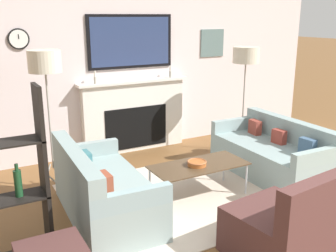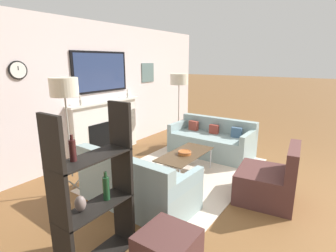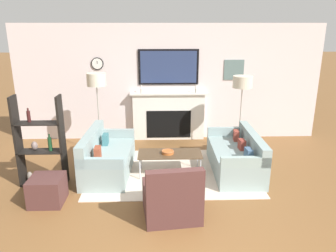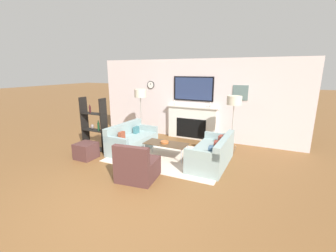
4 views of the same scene
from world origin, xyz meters
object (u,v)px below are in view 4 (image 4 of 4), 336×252
object	(u,v)px
couch_right	(213,154)
ottoman	(86,151)
couch_left	(132,141)
coffee_table	(166,144)
decorative_bowl	(165,142)
shelf_unit	(94,126)
floor_lamp_left	(140,94)
armchair	(137,167)
floor_lamp_right	(234,101)

from	to	relation	value
couch_right	ottoman	distance (m)	3.37
couch_left	coffee_table	xyz separation A→B (m)	(1.17, -0.09, 0.10)
decorative_bowl	shelf_unit	xyz separation A→B (m)	(-2.18, -0.29, 0.28)
floor_lamp_left	shelf_unit	distance (m)	1.81
armchair	coffee_table	size ratio (longest dim) A/B	0.75
couch_right	floor_lamp_left	bearing A→B (deg)	159.54
coffee_table	floor_lamp_right	size ratio (longest dim) A/B	0.70
couch_right	coffee_table	bearing A→B (deg)	-176.03
floor_lamp_right	ottoman	distance (m)	4.26
coffee_table	decorative_bowl	bearing A→B (deg)	-162.49
couch_left	decorative_bowl	distance (m)	1.15
armchair	floor_lamp_right	xyz separation A→B (m)	(1.57, 2.50, 1.23)
couch_left	floor_lamp_right	distance (m)	3.15
couch_left	armchair	size ratio (longest dim) A/B	1.90
coffee_table	shelf_unit	bearing A→B (deg)	-172.11
coffee_table	decorative_bowl	world-z (taller)	decorative_bowl
couch_right	shelf_unit	world-z (taller)	shelf_unit
armchair	floor_lamp_left	bearing A→B (deg)	119.80
floor_lamp_right	ottoman	xyz separation A→B (m)	(-3.49, -2.06, -1.29)
floor_lamp_left	floor_lamp_right	xyz separation A→B (m)	(3.01, -0.00, -0.06)
couch_right	couch_left	bearing A→B (deg)	179.94
shelf_unit	armchair	bearing A→B (deg)	-26.54
coffee_table	armchair	bearing A→B (deg)	-91.01
couch_left	floor_lamp_left	xyz separation A→B (m)	(-0.28, 1.01, 1.28)
couch_right	coffee_table	distance (m)	1.27
shelf_unit	ottoman	xyz separation A→B (m)	(0.27, -0.65, -0.50)
floor_lamp_left	ottoman	bearing A→B (deg)	-103.18
armchair	floor_lamp_right	size ratio (longest dim) A/B	0.52
armchair	ottoman	xyz separation A→B (m)	(-1.92, 0.44, -0.07)
couch_right	ottoman	bearing A→B (deg)	-161.86
decorative_bowl	ottoman	world-z (taller)	decorative_bowl
coffee_table	floor_lamp_left	distance (m)	2.18
couch_left	coffee_table	world-z (taller)	couch_left
floor_lamp_left	ottoman	xyz separation A→B (m)	(-0.48, -2.06, -1.36)
floor_lamp_left	armchair	bearing A→B (deg)	-60.20
floor_lamp_right	couch_left	bearing A→B (deg)	-159.62
couch_left	decorative_bowl	size ratio (longest dim) A/B	7.20
couch_right	shelf_unit	distance (m)	3.52
shelf_unit	floor_lamp_right	bearing A→B (deg)	20.53
couch_right	decorative_bowl	size ratio (longest dim) A/B	7.47
ottoman	armchair	bearing A→B (deg)	-12.88
couch_left	armchair	world-z (taller)	armchair
couch_right	armchair	xyz separation A→B (m)	(-1.29, -1.49, 0.00)
coffee_table	shelf_unit	xyz separation A→B (m)	(-2.21, -0.31, 0.33)
armchair	floor_lamp_left	distance (m)	3.16
shelf_unit	ottoman	size ratio (longest dim) A/B	3.12
armchair	couch_left	bearing A→B (deg)	127.67
floor_lamp_left	floor_lamp_right	world-z (taller)	floor_lamp_left
couch_left	decorative_bowl	bearing A→B (deg)	-5.11
couch_right	shelf_unit	size ratio (longest dim) A/B	1.09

